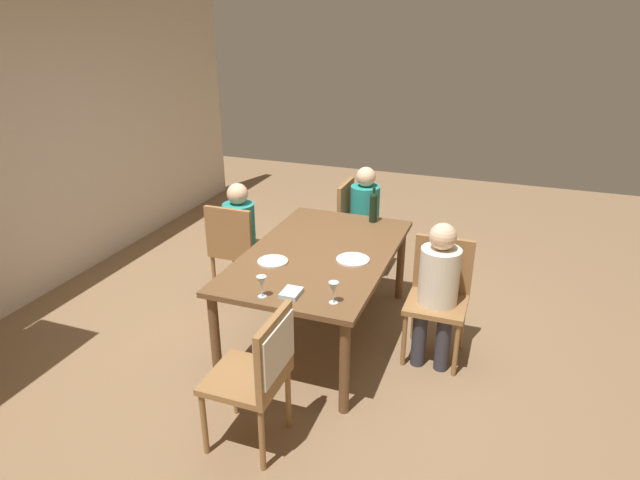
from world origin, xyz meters
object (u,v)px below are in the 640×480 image
at_px(chair_right_end, 356,220).
at_px(chair_left_end, 263,364).
at_px(dining_table, 320,260).
at_px(person_man_bearded, 241,230).
at_px(wine_bottle_tall_green, 373,206).
at_px(person_man_guest, 367,212).
at_px(person_woman_host, 438,284).
at_px(wine_glass_centre, 334,288).
at_px(chair_near, 439,290).
at_px(dinner_plate_host, 353,260).
at_px(wine_glass_near_left, 262,282).
at_px(chair_far_right, 236,245).
at_px(dinner_plate_guest_left, 273,261).

height_order(chair_right_end, chair_left_end, same).
height_order(dining_table, person_man_bearded, person_man_bearded).
bearing_deg(chair_left_end, wine_bottle_tall_green, -2.57).
xyz_separation_m(dining_table, person_man_guest, (1.29, -0.03, -0.03)).
distance_m(person_woman_host, wine_glass_centre, 0.92).
height_order(dining_table, chair_near, chair_near).
height_order(person_man_guest, wine_bottle_tall_green, person_man_guest).
relative_size(chair_near, dinner_plate_host, 3.65).
bearing_deg(dinner_plate_host, person_man_bearded, 67.73).
bearing_deg(wine_glass_near_left, person_man_bearded, 33.40).
height_order(chair_left_end, dinner_plate_host, chair_left_end).
xyz_separation_m(chair_near, wine_glass_centre, (-0.81, 0.57, 0.32)).
relative_size(chair_far_right, dinner_plate_guest_left, 4.00).
height_order(chair_far_right, wine_glass_centre, chair_far_right).
bearing_deg(wine_bottle_tall_green, person_man_guest, 20.56).
distance_m(person_man_bearded, wine_glass_centre, 1.74).
relative_size(chair_left_end, wine_glass_centre, 6.17).
bearing_deg(wine_bottle_tall_green, person_man_bearded, 106.78).
xyz_separation_m(chair_near, chair_left_end, (-1.38, 0.80, 0.06)).
height_order(wine_bottle_tall_green, dinner_plate_host, wine_bottle_tall_green).
height_order(chair_left_end, person_man_guest, person_man_guest).
bearing_deg(chair_far_right, dinner_plate_guest_left, -43.26).
xyz_separation_m(chair_left_end, person_woman_host, (1.26, -0.80, 0.05)).
height_order(chair_left_end, person_man_bearded, person_man_bearded).
bearing_deg(chair_far_right, dining_table, -19.13).
bearing_deg(wine_glass_near_left, chair_near, -49.17).
xyz_separation_m(chair_right_end, person_man_bearded, (-0.85, 0.84, 0.10)).
height_order(wine_bottle_tall_green, wine_glass_near_left, wine_bottle_tall_green).
xyz_separation_m(dining_table, person_woman_host, (-0.03, -0.93, -0.03)).
distance_m(dining_table, wine_bottle_tall_green, 0.84).
height_order(chair_near, wine_glass_near_left, chair_near).
bearing_deg(wine_glass_near_left, wine_bottle_tall_green, -11.57).
distance_m(chair_near, chair_left_end, 1.59).
distance_m(chair_left_end, person_man_guest, 2.58).
xyz_separation_m(dining_table, chair_near, (0.09, -0.93, -0.14)).
relative_size(person_man_bearded, wine_bottle_tall_green, 3.42).
xyz_separation_m(person_man_guest, wine_glass_centre, (-2.01, -0.33, 0.21)).
relative_size(chair_right_end, person_man_guest, 0.84).
relative_size(chair_right_end, person_man_bearded, 0.85).
height_order(chair_far_right, chair_left_end, same).
xyz_separation_m(wine_glass_centre, dinner_plate_host, (0.66, 0.07, -0.10)).
bearing_deg(chair_left_end, dinner_plate_guest_left, 21.55).
relative_size(chair_right_end, wine_glass_near_left, 6.17).
bearing_deg(person_woman_host, chair_near, -90.00).
bearing_deg(person_woman_host, dinner_plate_host, 3.37).
relative_size(wine_glass_centre, dinner_plate_host, 0.59).
bearing_deg(person_man_guest, dining_table, -1.14).
xyz_separation_m(chair_far_right, wine_glass_centre, (-1.04, -1.29, 0.32)).
bearing_deg(chair_far_right, person_woman_host, -10.60).
distance_m(chair_right_end, person_man_guest, 0.15).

